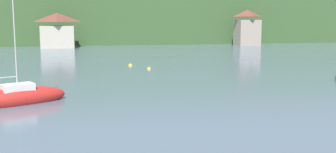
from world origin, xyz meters
name	(u,v)px	position (x,y,z in m)	size (l,w,h in m)	color
wooded_hillside	(20,17)	(-24.98, 146.63, 6.78)	(352.00, 75.05, 31.58)	#38562D
shore_building_westcentral	(58,31)	(-10.71, 98.84, 3.62)	(7.15, 5.75, 7.41)	#BCB29E
shore_building_central	(247,28)	(32.13, 98.42, 4.00)	(5.34, 4.86, 8.25)	gray
sailboat_mid_4	(18,98)	(-10.27, 39.77, 0.43)	(7.01, 4.78, 10.54)	red
mooring_buoy_near	(149,69)	(2.00, 57.73, 0.00)	(0.45, 0.45, 0.45)	yellow
mooring_buoy_mid	(130,66)	(0.24, 61.70, 0.00)	(0.52, 0.52, 0.52)	yellow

